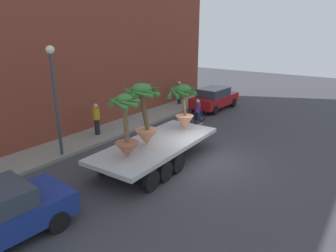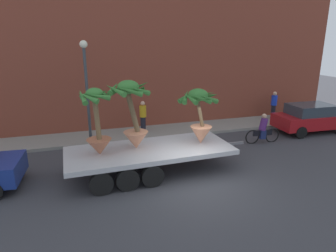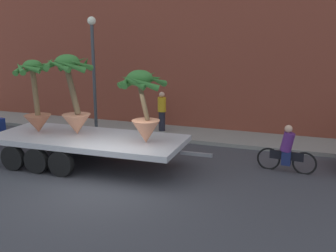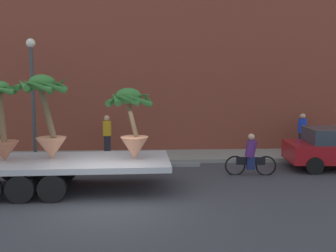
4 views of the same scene
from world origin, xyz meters
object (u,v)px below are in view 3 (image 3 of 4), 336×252
at_px(potted_palm_rear, 72,93).
at_px(street_lamp, 93,59).
at_px(potted_palm_middle, 36,101).
at_px(cyclist, 287,151).
at_px(pedestrian_near_gate, 162,111).
at_px(potted_palm_front, 143,105).
at_px(flatbed_trailer, 82,142).

relative_size(potted_palm_rear, street_lamp, 0.55).
distance_m(potted_palm_rear, potted_palm_middle, 1.36).
height_order(cyclist, pedestrian_near_gate, pedestrian_near_gate).
bearing_deg(potted_palm_rear, pedestrian_near_gate, 72.78).
relative_size(potted_palm_rear, pedestrian_near_gate, 1.54).
xyz_separation_m(potted_palm_front, pedestrian_near_gate, (-1.23, 4.74, -1.12)).
height_order(potted_palm_rear, street_lamp, street_lamp).
xyz_separation_m(potted_palm_rear, potted_palm_middle, (-1.31, -0.23, -0.29)).
bearing_deg(cyclist, potted_palm_front, -158.52).
distance_m(potted_palm_rear, pedestrian_near_gate, 4.93).
xyz_separation_m(flatbed_trailer, potted_palm_rear, (-0.37, 0.16, 1.57)).
relative_size(potted_palm_rear, potted_palm_front, 1.18).
relative_size(flatbed_trailer, cyclist, 4.02).
xyz_separation_m(flatbed_trailer, street_lamp, (-1.79, 3.94, 2.45)).
height_order(pedestrian_near_gate, street_lamp, street_lamp).
bearing_deg(street_lamp, potted_palm_rear, -69.39).
bearing_deg(potted_palm_front, cyclist, 21.48).
xyz_separation_m(potted_palm_front, street_lamp, (-4.06, 3.97, 1.07)).
relative_size(potted_palm_rear, potted_palm_middle, 1.08).
xyz_separation_m(flatbed_trailer, cyclist, (6.44, 1.61, -0.11)).
relative_size(flatbed_trailer, potted_palm_middle, 3.01).
bearing_deg(potted_palm_front, potted_palm_middle, -179.60).
xyz_separation_m(flatbed_trailer, potted_palm_front, (2.27, -0.03, 1.38)).
bearing_deg(potted_palm_front, potted_palm_rear, 175.72).
bearing_deg(potted_palm_middle, flatbed_trailer, 2.09).
bearing_deg(pedestrian_near_gate, flatbed_trailer, -102.44).
distance_m(flatbed_trailer, cyclist, 6.64).
relative_size(flatbed_trailer, street_lamp, 1.53).
distance_m(flatbed_trailer, potted_palm_rear, 1.62).
relative_size(flatbed_trailer, potted_palm_rear, 2.80).
distance_m(potted_palm_middle, street_lamp, 4.17).
height_order(potted_palm_rear, cyclist, potted_palm_rear).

